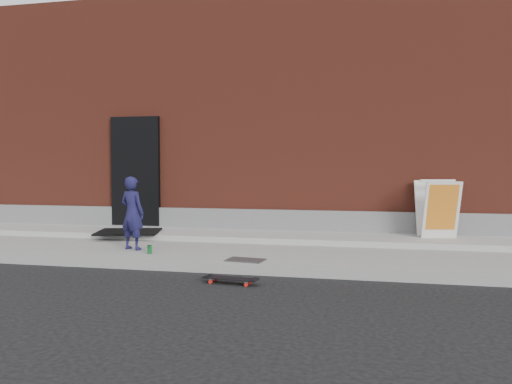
% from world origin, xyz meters
% --- Properties ---
extents(ground, '(80.00, 80.00, 0.00)m').
position_xyz_m(ground, '(0.00, 0.00, 0.00)').
color(ground, black).
rests_on(ground, ground).
extents(sidewalk, '(20.00, 3.00, 0.15)m').
position_xyz_m(sidewalk, '(0.00, 1.50, 0.07)').
color(sidewalk, gray).
rests_on(sidewalk, ground).
extents(apron, '(20.00, 1.20, 0.10)m').
position_xyz_m(apron, '(0.00, 2.40, 0.20)').
color(apron, gray).
rests_on(apron, sidewalk).
extents(building, '(20.00, 8.10, 5.00)m').
position_xyz_m(building, '(-0.00, 6.99, 2.50)').
color(building, maroon).
rests_on(building, ground).
extents(child, '(0.49, 0.39, 1.19)m').
position_xyz_m(child, '(-1.63, 0.80, 0.74)').
color(child, '#181740').
rests_on(child, sidewalk).
extents(skateboard, '(0.72, 0.26, 0.08)m').
position_xyz_m(skateboard, '(0.38, -0.55, 0.06)').
color(skateboard, red).
rests_on(skateboard, ground).
extents(pizza_sign, '(0.75, 0.83, 1.02)m').
position_xyz_m(pizza_sign, '(3.31, 2.58, 0.76)').
color(pizza_sign, silver).
rests_on(pizza_sign, apron).
extents(soda_can, '(0.08, 0.08, 0.13)m').
position_xyz_m(soda_can, '(-1.20, 0.49, 0.22)').
color(soda_can, '#1B8838').
rests_on(soda_can, sidewalk).
extents(doormat, '(1.33, 1.18, 0.03)m').
position_xyz_m(doormat, '(-2.30, 2.00, 0.27)').
color(doormat, black).
rests_on(doormat, apron).
extents(utility_plate, '(0.57, 0.41, 0.02)m').
position_xyz_m(utility_plate, '(0.38, 0.26, 0.16)').
color(utility_plate, '#4B4A4F').
rests_on(utility_plate, sidewalk).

